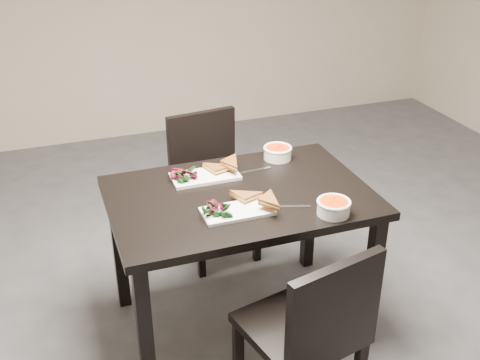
# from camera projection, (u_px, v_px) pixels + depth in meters

# --- Properties ---
(ground) EXTENTS (5.00, 5.00, 0.00)m
(ground) POSITION_uv_depth(u_px,v_px,m) (295.00, 285.00, 3.27)
(ground) COLOR #47474C
(ground) RESTS_ON ground
(table) EXTENTS (1.20, 0.80, 0.75)m
(table) POSITION_uv_depth(u_px,v_px,m) (240.00, 212.00, 2.72)
(table) COLOR black
(table) RESTS_ON ground
(chair_near) EXTENTS (0.50, 0.50, 0.85)m
(chair_near) POSITION_uv_depth(u_px,v_px,m) (313.00, 328.00, 2.26)
(chair_near) COLOR black
(chair_near) RESTS_ON ground
(chair_far) EXTENTS (0.47, 0.47, 0.85)m
(chair_far) POSITION_uv_depth(u_px,v_px,m) (210.00, 177.00, 3.41)
(chair_far) COLOR black
(chair_far) RESTS_ON ground
(plate_near) EXTENTS (0.31, 0.15, 0.02)m
(plate_near) POSITION_uv_depth(u_px,v_px,m) (237.00, 211.00, 2.51)
(plate_near) COLOR white
(plate_near) RESTS_ON table
(sandwich_near) EXTENTS (0.18, 0.16, 0.05)m
(sandwich_near) POSITION_uv_depth(u_px,v_px,m) (250.00, 201.00, 2.53)
(sandwich_near) COLOR #91541E
(sandwich_near) RESTS_ON plate_near
(salad_near) EXTENTS (0.10, 0.09, 0.04)m
(salad_near) POSITION_uv_depth(u_px,v_px,m) (215.00, 209.00, 2.47)
(salad_near) COLOR black
(salad_near) RESTS_ON plate_near
(soup_bowl_near) EXTENTS (0.15, 0.15, 0.07)m
(soup_bowl_near) POSITION_uv_depth(u_px,v_px,m) (334.00, 206.00, 2.49)
(soup_bowl_near) COLOR white
(soup_bowl_near) RESTS_ON table
(cutlery_near) EXTENTS (0.18, 0.07, 0.00)m
(cutlery_near) POSITION_uv_depth(u_px,v_px,m) (290.00, 206.00, 2.56)
(cutlery_near) COLOR silver
(cutlery_near) RESTS_ON table
(plate_far) EXTENTS (0.33, 0.16, 0.02)m
(plate_far) POSITION_uv_depth(u_px,v_px,m) (205.00, 176.00, 2.81)
(plate_far) COLOR white
(plate_far) RESTS_ON table
(sandwich_far) EXTENTS (0.19, 0.16, 0.05)m
(sandwich_far) POSITION_uv_depth(u_px,v_px,m) (219.00, 169.00, 2.80)
(sandwich_far) COLOR #91541E
(sandwich_far) RESTS_ON plate_far
(salad_far) EXTENTS (0.10, 0.09, 0.04)m
(salad_far) POSITION_uv_depth(u_px,v_px,m) (185.00, 174.00, 2.77)
(salad_far) COLOR black
(salad_far) RESTS_ON plate_far
(soup_bowl_far) EXTENTS (0.15, 0.15, 0.07)m
(soup_bowl_far) POSITION_uv_depth(u_px,v_px,m) (278.00, 152.00, 3.00)
(soup_bowl_far) COLOR white
(soup_bowl_far) RESTS_ON table
(cutlery_far) EXTENTS (0.18, 0.03, 0.00)m
(cutlery_far) POSITION_uv_depth(u_px,v_px,m) (254.00, 170.00, 2.88)
(cutlery_far) COLOR silver
(cutlery_far) RESTS_ON table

